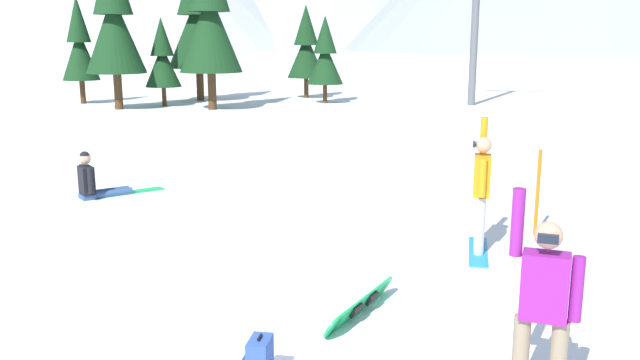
% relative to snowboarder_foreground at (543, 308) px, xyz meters
% --- Properties ---
extents(ground_plane, '(800.00, 800.00, 0.00)m').
position_rel_snowboarder_foreground_xyz_m(ground_plane, '(-3.78, 0.39, -0.95)').
color(ground_plane, white).
extents(snowboarder_foreground, '(1.50, 0.60, 2.00)m').
position_rel_snowboarder_foreground_xyz_m(snowboarder_foreground, '(0.00, 0.00, 0.00)').
color(snowboarder_foreground, pink).
rests_on(snowboarder_foreground, ground_plane).
extents(snowboarder_midground, '(0.40, 1.49, 2.08)m').
position_rel_snowboarder_foreground_xyz_m(snowboarder_midground, '(-0.08, 4.42, 0.04)').
color(snowboarder_midground, '#1E8CD8').
rests_on(snowboarder_midground, ground_plane).
extents(snowboarder_background, '(1.51, 1.46, 0.99)m').
position_rel_snowboarder_foreground_xyz_m(snowboarder_background, '(-7.61, 7.03, -0.60)').
color(snowboarder_background, '#335184').
rests_on(snowboarder_background, ground_plane).
extents(loose_snowboard_far_spare, '(0.79, 1.65, 0.27)m').
position_rel_snowboarder_foreground_xyz_m(loose_snowboard_far_spare, '(-1.71, 1.79, -0.81)').
color(loose_snowboard_far_spare, '#19B259').
rests_on(loose_snowboard_far_spare, ground_plane).
extents(trail_marker_pole, '(0.06, 0.06, 1.46)m').
position_rel_snowboarder_foreground_xyz_m(trail_marker_pole, '(0.96, 5.49, -0.22)').
color(trail_marker_pole, orange).
rests_on(trail_marker_pole, ground_plane).
extents(pine_tree_broad, '(1.81, 1.81, 5.30)m').
position_rel_snowboarder_foreground_xyz_m(pine_tree_broad, '(-17.45, 25.90, 1.94)').
color(pine_tree_broad, '#472D19').
rests_on(pine_tree_broad, ground_plane).
extents(pine_tree_tall, '(2.06, 2.06, 5.00)m').
position_rel_snowboarder_foreground_xyz_m(pine_tree_tall, '(-6.81, 30.59, 1.78)').
color(pine_tree_tall, '#472D19').
rests_on(pine_tree_tall, ground_plane).
extents(pine_tree_twin, '(1.72, 1.72, 4.21)m').
position_rel_snowboarder_foreground_xyz_m(pine_tree_twin, '(-12.95, 25.25, 1.35)').
color(pine_tree_twin, '#472D19').
rests_on(pine_tree_twin, ground_plane).
extents(pine_tree_leaning, '(2.85, 2.85, 7.71)m').
position_rel_snowboarder_foreground_xyz_m(pine_tree_leaning, '(-10.18, 24.04, 3.25)').
color(pine_tree_leaning, '#472D19').
rests_on(pine_tree_leaning, ground_plane).
extents(pine_tree_slender, '(2.72, 2.72, 7.50)m').
position_rel_snowboarder_foreground_xyz_m(pine_tree_slender, '(-14.52, 23.59, 3.14)').
color(pine_tree_slender, '#472D19').
rests_on(pine_tree_slender, ground_plane).
extents(pine_tree_short, '(1.82, 1.82, 4.34)m').
position_rel_snowboarder_foreground_xyz_m(pine_tree_short, '(-5.41, 27.77, 1.42)').
color(pine_tree_short, '#472D19').
rests_on(pine_tree_short, ground_plane).
extents(pine_tree_young, '(3.22, 3.22, 7.71)m').
position_rel_snowboarder_foreground_xyz_m(pine_tree_young, '(-12.10, 28.29, 3.26)').
color(pine_tree_young, '#472D19').
rests_on(pine_tree_young, ground_plane).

